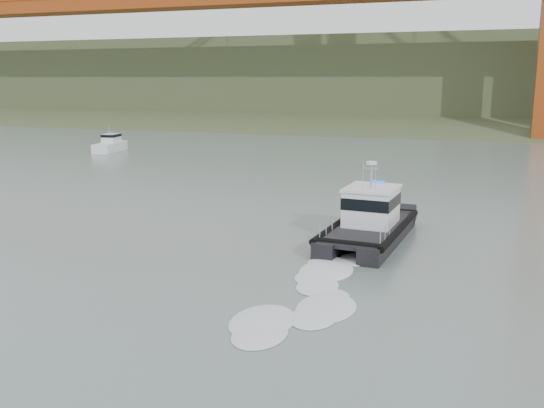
# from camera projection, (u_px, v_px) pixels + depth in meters

# --- Properties ---
(ground) EXTENTS (400.00, 400.00, 0.00)m
(ground) POSITION_uv_depth(u_px,v_px,m) (215.00, 293.00, 26.20)
(ground) COLOR slate
(ground) RESTS_ON ground
(headlands) EXTENTS (500.00, 105.36, 27.12)m
(headlands) POSITION_uv_depth(u_px,v_px,m) (444.00, 87.00, 140.43)
(headlands) COLOR #3B4829
(headlands) RESTS_ON ground
(patrol_boat) EXTENTS (4.13, 9.92, 4.72)m
(patrol_boat) POSITION_uv_depth(u_px,v_px,m) (370.00, 220.00, 34.48)
(patrol_boat) COLOR black
(patrol_boat) RESTS_ON ground
(motorboat) EXTENTS (3.23, 6.58, 3.47)m
(motorboat) POSITION_uv_depth(u_px,v_px,m) (110.00, 145.00, 76.87)
(motorboat) COLOR silver
(motorboat) RESTS_ON ground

